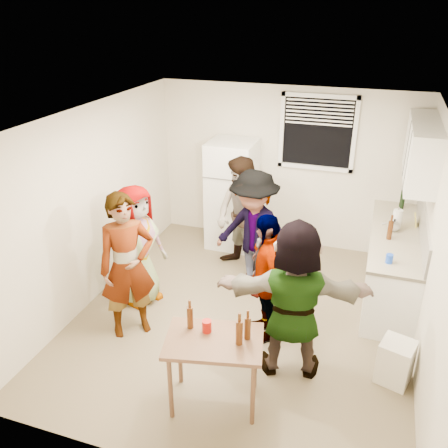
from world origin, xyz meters
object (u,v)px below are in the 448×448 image
(serving_table, at_px, (215,401))
(guest_back_right, at_px, (252,291))
(beer_bottle_counter, at_px, (389,239))
(blue_cup, at_px, (389,263))
(trash_bin, at_px, (396,361))
(guest_orange, at_px, (289,367))
(guest_grey, at_px, (142,299))
(guest_back_left, at_px, (241,270))
(refrigerator, at_px, (232,195))
(wine_bottle, at_px, (401,208))
(kettle, at_px, (393,231))
(red_cup, at_px, (207,331))
(beer_bottle_table, at_px, (239,344))
(guest_stripe, at_px, (134,329))
(guest_black, at_px, (263,334))

(serving_table, relative_size, guest_back_right, 0.52)
(beer_bottle_counter, bearing_deg, blue_cup, -88.92)
(blue_cup, relative_size, trash_bin, 0.23)
(guest_orange, bearing_deg, guest_grey, -29.65)
(guest_back_right, bearing_deg, guest_orange, -39.44)
(guest_back_left, bearing_deg, guest_back_right, -26.65)
(refrigerator, relative_size, wine_bottle, 6.22)
(kettle, bearing_deg, trash_bin, -83.60)
(blue_cup, height_order, trash_bin, blue_cup)
(red_cup, height_order, guest_grey, red_cup)
(beer_bottle_table, bearing_deg, red_cup, 167.87)
(beer_bottle_counter, distance_m, guest_stripe, 3.34)
(kettle, distance_m, beer_bottle_counter, 0.26)
(kettle, distance_m, beer_bottle_table, 2.91)
(serving_table, relative_size, red_cup, 7.47)
(refrigerator, height_order, red_cup, refrigerator)
(wine_bottle, bearing_deg, guest_orange, -110.49)
(guest_stripe, height_order, guest_back_left, guest_back_left)
(kettle, relative_size, guest_stripe, 0.12)
(trash_bin, xyz_separation_m, guest_stripe, (-2.97, -0.11, -0.25))
(guest_stripe, height_order, guest_back_right, guest_back_right)
(guest_black, xyz_separation_m, guest_orange, (0.41, -0.47, 0.00))
(red_cup, bearing_deg, wine_bottle, 62.67)
(blue_cup, relative_size, red_cup, 0.89)
(beer_bottle_table, xyz_separation_m, guest_orange, (0.37, 0.69, -0.76))
(beer_bottle_counter, bearing_deg, guest_back_left, 175.45)
(wine_bottle, relative_size, red_cup, 2.26)
(guest_back_right, bearing_deg, serving_table, -65.32)
(kettle, relative_size, guest_grey, 0.13)
(kettle, relative_size, wine_bottle, 0.78)
(blue_cup, bearing_deg, guest_black, -156.37)
(guest_grey, bearing_deg, refrigerator, 3.22)
(serving_table, relative_size, guest_orange, 0.52)
(guest_black, bearing_deg, guest_back_left, 176.66)
(trash_bin, xyz_separation_m, red_cup, (-1.77, -0.78, 0.51))
(trash_bin, relative_size, guest_orange, 0.27)
(beer_bottle_table, relative_size, guest_black, 0.16)
(beer_bottle_table, xyz_separation_m, guest_stripe, (-1.55, 0.74, -0.76))
(beer_bottle_counter, height_order, guest_stripe, beer_bottle_counter)
(blue_cup, bearing_deg, red_cup, -134.01)
(blue_cup, xyz_separation_m, guest_back_right, (-1.66, 0.27, -0.90))
(beer_bottle_counter, xyz_separation_m, beer_bottle_table, (-1.24, -2.35, -0.14))
(beer_bottle_counter, relative_size, beer_bottle_table, 0.96)
(beer_bottle_table, relative_size, guest_back_right, 0.14)
(beer_bottle_table, bearing_deg, guest_orange, 61.71)
(red_cup, bearing_deg, guest_orange, 40.88)
(guest_orange, bearing_deg, guest_back_left, -71.25)
(refrigerator, bearing_deg, kettle, -15.70)
(guest_stripe, relative_size, guest_back_right, 1.01)
(red_cup, relative_size, guest_back_right, 0.07)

